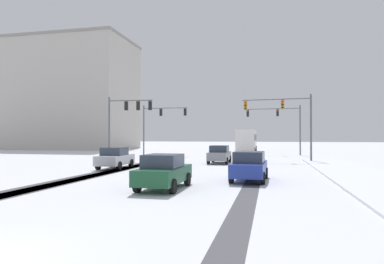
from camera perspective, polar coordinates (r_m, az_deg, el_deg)
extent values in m
cube|color=#4C4C51|center=(23.52, -14.67, -6.67)|extent=(1.11, 35.01, 0.01)
cube|color=#4C4C51|center=(23.42, -14.16, -6.70)|extent=(1.02, 35.01, 0.01)
cube|color=#4C4C51|center=(23.75, -15.73, -6.61)|extent=(1.09, 35.01, 0.01)
cube|color=#4C4C51|center=(20.94, 10.26, -7.42)|extent=(0.83, 35.01, 0.01)
cube|color=white|center=(20.05, 28.11, -7.49)|extent=(4.00, 35.01, 0.12)
cylinder|color=#56565B|center=(45.64, -7.97, 0.30)|extent=(0.18, 0.18, 6.50)
cylinder|color=#56565B|center=(44.83, -4.43, 3.96)|extent=(5.88, 0.13, 0.12)
cube|color=black|center=(44.97, -5.15, 3.24)|extent=(0.32, 0.24, 0.90)
sphere|color=red|center=(45.14, -5.09, 3.61)|extent=(0.20, 0.20, 0.20)
sphere|color=black|center=(45.12, -5.09, 3.23)|extent=(0.20, 0.20, 0.20)
sphere|color=black|center=(45.10, -5.09, 2.85)|extent=(0.20, 0.20, 0.20)
cube|color=black|center=(44.09, -1.14, 3.32)|extent=(0.32, 0.24, 0.90)
sphere|color=red|center=(44.27, -1.09, 3.69)|extent=(0.20, 0.20, 0.20)
sphere|color=black|center=(44.24, -1.09, 3.30)|extent=(0.20, 0.20, 0.20)
sphere|color=black|center=(44.22, -1.09, 2.91)|extent=(0.20, 0.20, 0.20)
cylinder|color=#56565B|center=(46.86, 17.43, 0.30)|extent=(0.18, 0.18, 6.50)
cylinder|color=#56565B|center=(47.00, 13.08, 3.76)|extent=(7.10, 0.44, 0.12)
cube|color=black|center=(46.94, 13.95, 3.09)|extent=(0.33, 0.25, 0.90)
sphere|color=red|center=(46.80, 13.94, 3.47)|extent=(0.20, 0.20, 0.20)
sphere|color=black|center=(46.78, 13.95, 3.11)|extent=(0.20, 0.20, 0.20)
sphere|color=black|center=(46.76, 13.95, 2.74)|extent=(0.20, 0.20, 0.20)
cube|color=black|center=(47.19, 9.20, 3.06)|extent=(0.33, 0.25, 0.90)
sphere|color=red|center=(47.05, 9.18, 3.44)|extent=(0.20, 0.20, 0.20)
sphere|color=black|center=(47.03, 9.18, 3.07)|extent=(0.20, 0.20, 0.20)
sphere|color=black|center=(47.01, 9.18, 2.71)|extent=(0.20, 0.20, 0.20)
cylinder|color=#56565B|center=(36.46, -13.53, 0.56)|extent=(0.18, 0.18, 6.50)
cylinder|color=#56565B|center=(35.82, -10.11, 5.14)|extent=(4.58, 0.42, 0.12)
cube|color=black|center=(35.92, -10.81, 4.25)|extent=(0.34, 0.26, 0.90)
sphere|color=red|center=(36.10, -10.72, 4.70)|extent=(0.20, 0.20, 0.20)
sphere|color=black|center=(36.07, -10.72, 4.22)|extent=(0.20, 0.20, 0.20)
sphere|color=black|center=(36.05, -10.72, 3.75)|extent=(0.20, 0.20, 0.20)
cube|color=black|center=(35.52, -8.89, 4.30)|extent=(0.34, 0.26, 0.90)
sphere|color=red|center=(35.70, -8.81, 4.76)|extent=(0.20, 0.20, 0.20)
sphere|color=black|center=(35.67, -8.81, 4.28)|extent=(0.20, 0.20, 0.20)
sphere|color=black|center=(35.64, -8.81, 3.80)|extent=(0.20, 0.20, 0.20)
cube|color=black|center=(35.15, -6.93, 4.35)|extent=(0.34, 0.26, 0.90)
sphere|color=red|center=(35.34, -6.85, 4.81)|extent=(0.20, 0.20, 0.20)
sphere|color=black|center=(35.31, -6.85, 4.32)|extent=(0.20, 0.20, 0.20)
sphere|color=black|center=(35.28, -6.85, 3.84)|extent=(0.20, 0.20, 0.20)
cylinder|color=#56565B|center=(34.92, 19.06, 0.63)|extent=(0.18, 0.18, 6.50)
cylinder|color=#56565B|center=(35.12, 13.65, 5.27)|extent=(6.57, 0.58, 0.12)
cube|color=#B79319|center=(35.04, 14.73, 4.38)|extent=(0.34, 0.26, 0.90)
sphere|color=red|center=(34.91, 14.72, 4.89)|extent=(0.20, 0.20, 0.20)
sphere|color=black|center=(34.88, 14.72, 4.40)|extent=(0.20, 0.20, 0.20)
sphere|color=black|center=(34.85, 14.72, 3.91)|extent=(0.20, 0.20, 0.20)
cube|color=#B79319|center=(35.35, 8.85, 4.32)|extent=(0.34, 0.26, 0.90)
sphere|color=red|center=(35.22, 8.81, 4.83)|extent=(0.20, 0.20, 0.20)
sphere|color=black|center=(35.19, 8.81, 4.34)|extent=(0.20, 0.20, 0.20)
sphere|color=black|center=(35.16, 8.81, 3.86)|extent=(0.20, 0.20, 0.20)
cube|color=slate|center=(31.58, 4.57, -3.95)|extent=(1.70, 4.10, 0.70)
cube|color=#2D3847|center=(31.40, 4.53, -2.78)|extent=(1.56, 1.90, 0.60)
cylinder|color=black|center=(32.98, 3.49, -4.42)|extent=(0.22, 0.64, 0.64)
cylinder|color=black|center=(32.76, 6.29, -4.44)|extent=(0.22, 0.64, 0.64)
cylinder|color=black|center=(30.48, 2.73, -4.73)|extent=(0.22, 0.64, 0.64)
cylinder|color=black|center=(30.24, 5.75, -4.76)|extent=(0.22, 0.64, 0.64)
cube|color=#B7BABF|center=(27.03, -12.56, -4.48)|extent=(1.94, 4.19, 0.70)
cube|color=#2D3847|center=(26.85, -12.67, -3.12)|extent=(1.67, 1.99, 0.60)
cylinder|color=black|center=(28.53, -13.11, -4.98)|extent=(0.26, 0.65, 0.64)
cylinder|color=black|center=(27.95, -10.04, -5.08)|extent=(0.26, 0.65, 0.64)
cylinder|color=black|center=(26.21, -15.25, -5.36)|extent=(0.26, 0.65, 0.64)
cylinder|color=black|center=(25.58, -11.94, -5.48)|extent=(0.26, 0.65, 0.64)
cube|color=#233899|center=(19.35, 9.46, -5.99)|extent=(1.88, 4.17, 0.70)
cube|color=#2D3847|center=(19.15, 9.41, -4.10)|extent=(1.64, 1.97, 0.60)
cylinder|color=black|center=(20.74, 7.59, -6.61)|extent=(0.25, 0.65, 0.64)
cylinder|color=black|center=(20.58, 12.08, -6.65)|extent=(0.25, 0.65, 0.64)
cylinder|color=black|center=(18.24, 6.51, -7.43)|extent=(0.25, 0.65, 0.64)
cylinder|color=black|center=(18.06, 11.62, -7.49)|extent=(0.25, 0.65, 0.64)
cube|color=#194C2D|center=(16.27, -4.65, -7.01)|extent=(1.75, 4.12, 0.70)
cube|color=#2D3847|center=(16.07, -4.81, -4.76)|extent=(1.58, 1.92, 0.60)
cylinder|color=black|center=(17.76, -5.87, -7.61)|extent=(0.23, 0.64, 0.64)
cylinder|color=black|center=(17.30, -0.77, -7.80)|extent=(0.23, 0.64, 0.64)
cylinder|color=black|center=(15.40, -9.02, -8.67)|extent=(0.23, 0.64, 0.64)
cylinder|color=black|center=(14.87, -3.19, -8.97)|extent=(0.23, 0.64, 0.64)
cube|color=silver|center=(51.89, 9.06, -1.28)|extent=(2.61, 11.03, 2.90)
cube|color=#283342|center=(51.89, 9.06, -0.89)|extent=(2.64, 10.15, 0.90)
cylinder|color=black|center=(48.03, 10.24, -3.05)|extent=(0.31, 0.96, 0.96)
cylinder|color=black|center=(48.17, 7.41, -3.05)|extent=(0.31, 0.96, 0.96)
cylinder|color=black|center=(55.17, 10.48, -2.75)|extent=(0.31, 0.96, 0.96)
cylinder|color=black|center=(55.29, 8.01, -2.75)|extent=(0.31, 0.96, 0.96)
cube|color=#B2ADA3|center=(72.78, -20.31, 5.50)|extent=(26.22, 14.40, 20.54)
cube|color=gray|center=(74.65, -20.27, 13.55)|extent=(26.52, 14.70, 0.50)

